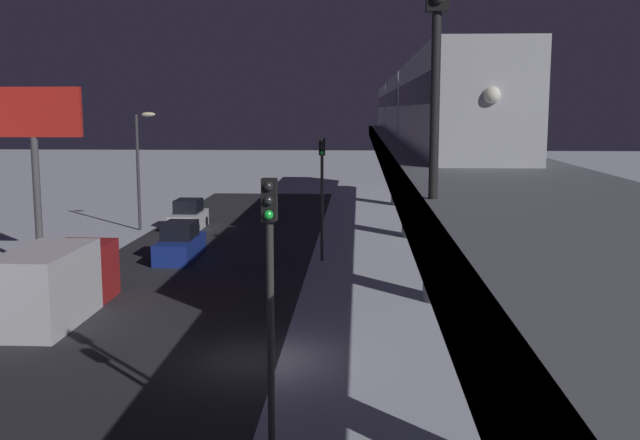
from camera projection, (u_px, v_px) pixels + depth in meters
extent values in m
plane|color=silver|center=(252.00, 360.00, 23.47)|extent=(240.00, 240.00, 0.00)
cube|color=#28282D|center=(107.00, 358.00, 23.71)|extent=(11.00, 92.86, 0.01)
cube|color=slate|center=(472.00, 174.00, 22.25)|extent=(5.00, 92.86, 0.80)
cube|color=#38383D|center=(392.00, 173.00, 22.37)|extent=(0.24, 91.00, 0.80)
cylinder|color=slate|center=(400.00, 172.00, 60.93)|extent=(1.40, 1.40, 5.53)
cylinder|color=slate|center=(414.00, 193.00, 45.64)|extent=(1.40, 1.40, 5.53)
cylinder|color=slate|center=(441.00, 235.00, 30.36)|extent=(1.40, 1.40, 5.53)
cylinder|color=slate|center=(524.00, 362.00, 15.07)|extent=(1.40, 1.40, 5.53)
cube|color=#B7BABF|center=(449.00, 104.00, 27.90)|extent=(2.90, 18.00, 3.40)
cube|color=black|center=(450.00, 93.00, 27.84)|extent=(2.94, 16.20, 0.90)
cube|color=#B7BABF|center=(414.00, 106.00, 46.28)|extent=(2.90, 18.00, 3.40)
cube|color=black|center=(414.00, 99.00, 46.21)|extent=(2.94, 16.20, 0.90)
cube|color=#B7BABF|center=(398.00, 107.00, 64.65)|extent=(2.90, 18.00, 3.40)
cube|color=black|center=(398.00, 102.00, 64.58)|extent=(2.94, 16.20, 0.90)
sphere|color=white|center=(492.00, 95.00, 18.94)|extent=(0.44, 0.44, 0.44)
cylinder|color=black|center=(435.00, 104.00, 12.46)|extent=(0.16, 0.16, 3.20)
cube|color=silver|center=(189.00, 221.00, 49.04)|extent=(1.80, 4.38, 1.10)
cube|color=black|center=(188.00, 206.00, 48.89)|extent=(1.58, 2.10, 0.87)
cylinder|color=black|center=(197.00, 228.00, 47.69)|extent=(0.20, 0.64, 0.64)
cylinder|color=black|center=(171.00, 227.00, 47.77)|extent=(0.20, 0.64, 0.64)
cylinder|color=black|center=(206.00, 221.00, 50.37)|extent=(0.20, 0.64, 0.64)
cylinder|color=black|center=(181.00, 221.00, 50.46)|extent=(0.20, 0.64, 0.64)
cube|color=navy|center=(180.00, 249.00, 39.25)|extent=(1.80, 4.75, 1.10)
cube|color=black|center=(180.00, 230.00, 39.10)|extent=(1.58, 2.28, 0.87)
cube|color=#A51E1E|center=(84.00, 270.00, 30.93)|extent=(2.30, 2.20, 2.40)
cube|color=silver|center=(46.00, 287.00, 27.15)|extent=(2.40, 5.00, 2.80)
cylinder|color=#2D2D2D|center=(271.00, 345.00, 16.22)|extent=(0.16, 0.16, 5.50)
cube|color=black|center=(269.00, 200.00, 15.74)|extent=(0.32, 0.32, 0.90)
sphere|color=black|center=(268.00, 186.00, 15.52)|extent=(0.20, 0.20, 0.20)
sphere|color=black|center=(268.00, 201.00, 15.57)|extent=(0.20, 0.20, 0.20)
sphere|color=#19E53F|center=(268.00, 215.00, 15.61)|extent=(0.20, 0.20, 0.20)
cylinder|color=#2D2D2D|center=(322.00, 208.00, 38.47)|extent=(0.16, 0.16, 5.50)
cube|color=black|center=(322.00, 146.00, 38.00)|extent=(0.32, 0.32, 0.90)
sphere|color=black|center=(322.00, 141.00, 37.78)|extent=(0.20, 0.20, 0.20)
sphere|color=black|center=(322.00, 147.00, 37.82)|extent=(0.20, 0.20, 0.20)
sphere|color=#19E53F|center=(322.00, 153.00, 37.87)|extent=(0.20, 0.20, 0.20)
cylinder|color=#4C4C51|center=(38.00, 204.00, 36.50)|extent=(0.36, 0.36, 6.50)
cube|color=red|center=(32.00, 112.00, 35.84)|extent=(4.80, 0.30, 2.40)
cylinder|color=#38383D|center=(138.00, 173.00, 48.17)|extent=(0.20, 0.20, 7.50)
ellipsoid|color=#F4E5B2|center=(148.00, 114.00, 47.58)|extent=(0.90, 0.44, 0.30)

